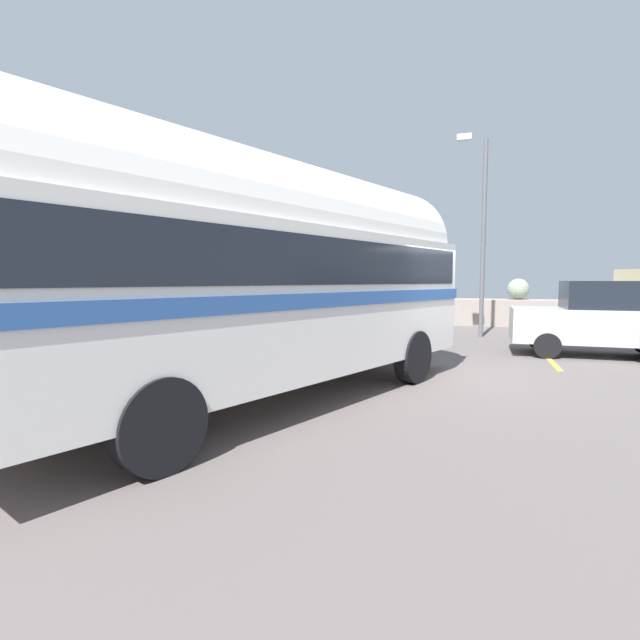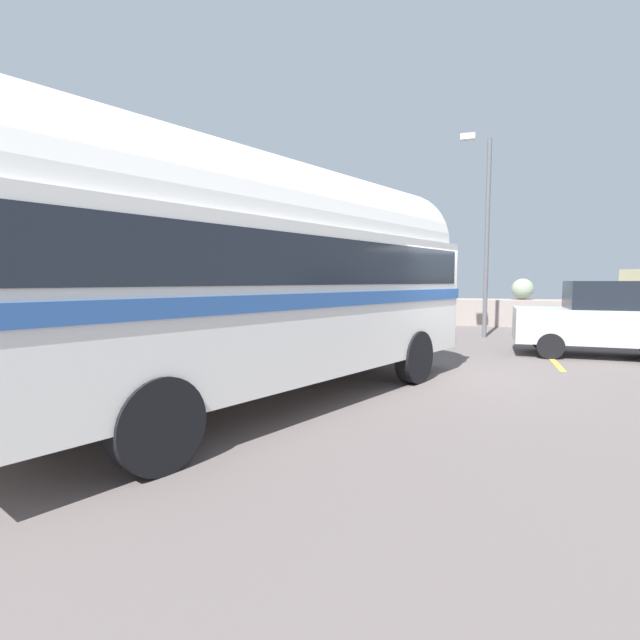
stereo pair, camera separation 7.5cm
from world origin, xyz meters
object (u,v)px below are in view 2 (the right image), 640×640
Objects in this scene: second_coach at (108,273)px; parked_car_nearest at (608,318)px; lamp_post at (485,227)px; vintage_coach at (269,270)px.

second_coach is 2.16× the size of parked_car_nearest.
second_coach is at bearing 116.82° from parked_car_nearest.
parked_car_nearest is 0.64× the size of lamp_post.
second_coach is at bearing -177.47° from vintage_coach.
second_coach is 11.65m from parked_car_nearest.
second_coach is 1.39× the size of lamp_post.
vintage_coach is 1.00× the size of second_coach.
parked_car_nearest is at bearing -47.82° from lamp_post.
parked_car_nearest is (6.02, 6.54, -1.08)m from vintage_coach.
lamp_post is (-2.90, 3.20, 2.65)m from parked_car_nearest.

